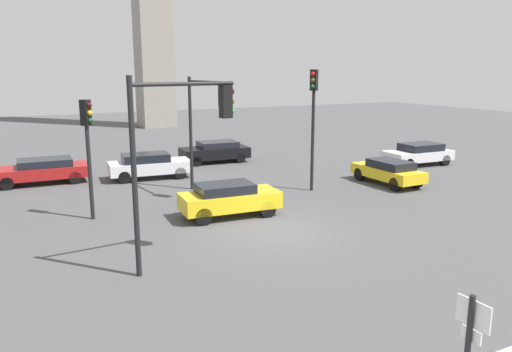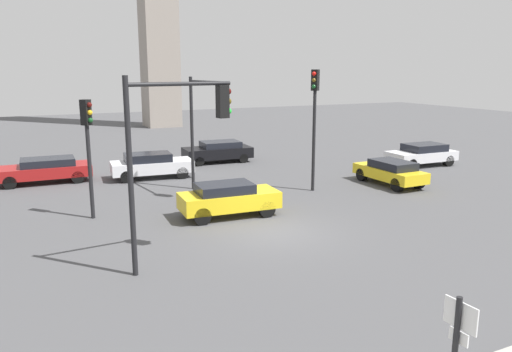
% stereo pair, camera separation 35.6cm
% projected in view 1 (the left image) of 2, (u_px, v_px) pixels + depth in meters
% --- Properties ---
extents(ground_plane, '(109.68, 109.68, 0.00)m').
position_uv_depth(ground_plane, '(275.00, 232.00, 18.76)').
color(ground_plane, '#4C4C4F').
extents(direction_sign, '(0.14, 0.64, 2.28)m').
position_uv_depth(direction_sign, '(469.00, 346.00, 8.24)').
color(direction_sign, black).
rests_on(direction_sign, ground_plane).
extents(traffic_light_0, '(0.46, 0.48, 4.80)m').
position_uv_depth(traffic_light_0, '(88.00, 137.00, 19.66)').
color(traffic_light_0, black).
rests_on(traffic_light_0, ground_plane).
extents(traffic_light_1, '(0.69, 3.52, 5.59)m').
position_uv_depth(traffic_light_1, '(205.00, 112.00, 23.33)').
color(traffic_light_1, black).
rests_on(traffic_light_1, ground_plane).
extents(traffic_light_2, '(3.34, 0.52, 5.81)m').
position_uv_depth(traffic_light_2, '(179.00, 134.00, 14.66)').
color(traffic_light_2, black).
rests_on(traffic_light_2, ground_plane).
extents(traffic_light_3, '(0.48, 0.45, 5.93)m').
position_uv_depth(traffic_light_3, '(313.00, 108.00, 24.28)').
color(traffic_light_3, black).
rests_on(traffic_light_3, ground_plane).
extents(car_0, '(4.45, 2.24, 1.36)m').
position_uv_depth(car_0, '(215.00, 151.00, 32.50)').
color(car_0, black).
rests_on(car_0, ground_plane).
extents(car_1, '(4.86, 2.11, 1.31)m').
position_uv_depth(car_1, '(42.00, 170.00, 26.50)').
color(car_1, maroon).
rests_on(car_1, ground_plane).
extents(car_3, '(4.57, 2.21, 1.40)m').
position_uv_depth(car_3, '(149.00, 165.00, 27.70)').
color(car_3, silver).
rests_on(car_3, ground_plane).
extents(car_4, '(1.73, 4.09, 1.30)m').
position_uv_depth(car_4, '(388.00, 171.00, 26.31)').
color(car_4, yellow).
rests_on(car_4, ground_plane).
extents(car_5, '(4.14, 1.93, 1.40)m').
position_uv_depth(car_5, '(229.00, 198.00, 20.56)').
color(car_5, yellow).
rests_on(car_5, ground_plane).
extents(car_7, '(4.38, 2.09, 1.37)m').
position_uv_depth(car_7, '(419.00, 154.00, 31.51)').
color(car_7, silver).
rests_on(car_7, ground_plane).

